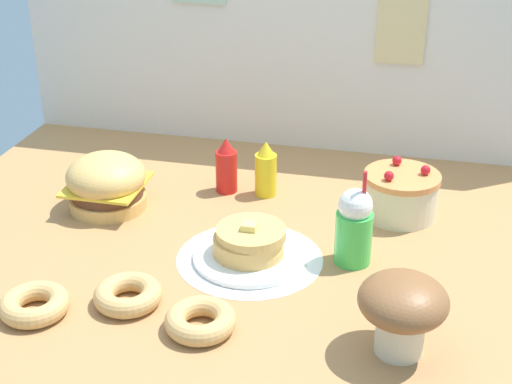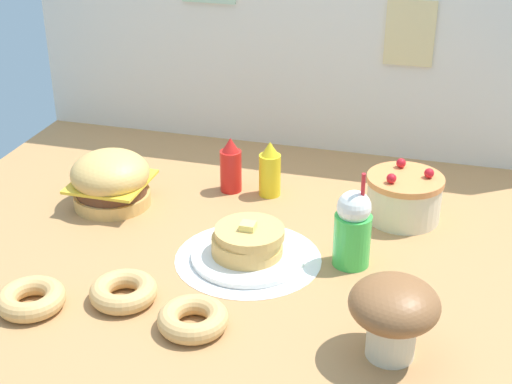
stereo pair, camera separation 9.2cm
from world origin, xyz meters
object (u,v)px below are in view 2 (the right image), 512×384
object	(u,v)px
mustard_bottle	(270,170)
mushroom_stool	(394,311)
burger	(111,180)
ketchup_bottle	(231,166)
pancake_stack	(248,245)
donut_chocolate	(123,291)
cream_soda_cup	(353,229)
donut_vanilla	(193,318)
layer_cake	(404,197)
donut_pink_glaze	(31,298)

from	to	relation	value
mustard_bottle	mushroom_stool	bearing A→B (deg)	-56.55
burger	ketchup_bottle	distance (m)	0.43
burger	mushroom_stool	distance (m)	1.20
burger	pancake_stack	world-z (taller)	burger
mushroom_stool	mustard_bottle	bearing A→B (deg)	123.45
ketchup_bottle	donut_chocolate	xyz separation A→B (m)	(-0.08, -0.76, -0.07)
cream_soda_cup	donut_vanilla	size ratio (longest dim) A/B	1.61
pancake_stack	cream_soda_cup	bearing A→B (deg)	10.64
layer_cake	cream_soda_cup	xyz separation A→B (m)	(-0.12, -0.34, 0.04)
mustard_bottle	burger	bearing A→B (deg)	-156.50
donut_pink_glaze	donut_chocolate	xyz separation A→B (m)	(0.23, 0.10, 0.00)
layer_cake	donut_chocolate	world-z (taller)	layer_cake
mustard_bottle	donut_pink_glaze	xyz separation A→B (m)	(-0.46, -0.87, -0.07)
pancake_stack	ketchup_bottle	bearing A→B (deg)	113.58
burger	donut_pink_glaze	bearing A→B (deg)	-84.97
ketchup_bottle	donut_pink_glaze	bearing A→B (deg)	-110.15
pancake_stack	layer_cake	xyz separation A→B (m)	(0.44, 0.40, 0.03)
mustard_bottle	donut_chocolate	bearing A→B (deg)	-106.69
donut_vanilla	mushroom_stool	distance (m)	0.53
layer_cake	mustard_bottle	size ratio (longest dim) A/B	1.25
layer_cake	donut_pink_glaze	world-z (taller)	layer_cake
donut_vanilla	mushroom_stool	xyz separation A→B (m)	(0.52, 0.03, 0.10)
burger	donut_chocolate	world-z (taller)	burger
layer_cake	donut_pink_glaze	bearing A→B (deg)	-139.27
donut_vanilla	pancake_stack	bearing A→B (deg)	83.69
donut_pink_glaze	cream_soda_cup	bearing A→B (deg)	29.94
donut_chocolate	mushroom_stool	size ratio (longest dim) A/B	0.85
burger	donut_vanilla	distance (m)	0.81
cream_soda_cup	donut_chocolate	world-z (taller)	cream_soda_cup
burger	donut_vanilla	xyz separation A→B (m)	(0.53, -0.61, -0.06)
cream_soda_cup	ketchup_bottle	bearing A→B (deg)	142.70
burger	donut_pink_glaze	xyz separation A→B (m)	(0.06, -0.64, -0.06)
donut_pink_glaze	donut_vanilla	bearing A→B (deg)	4.12
ketchup_bottle	donut_chocolate	size ratio (longest dim) A/B	1.08
ketchup_bottle	donut_pink_glaze	distance (m)	0.92
donut_vanilla	ketchup_bottle	bearing A→B (deg)	100.43
burger	mushroom_stool	bearing A→B (deg)	-28.77
burger	mustard_bottle	xyz separation A→B (m)	(0.52, 0.23, 0.00)
pancake_stack	mustard_bottle	world-z (taller)	mustard_bottle
pancake_stack	ketchup_bottle	distance (m)	0.49
pancake_stack	donut_chocolate	bearing A→B (deg)	-131.55
pancake_stack	layer_cake	distance (m)	0.59
burger	mustard_bottle	size ratio (longest dim) A/B	1.33
donut_pink_glaze	donut_vanilla	distance (m)	0.47
donut_pink_glaze	donut_chocolate	distance (m)	0.26
donut_vanilla	donut_pink_glaze	bearing A→B (deg)	-175.88
pancake_stack	ketchup_bottle	size ratio (longest dim) A/B	1.70
cream_soda_cup	mushroom_stool	size ratio (longest dim) A/B	1.36
cream_soda_cup	layer_cake	bearing A→B (deg)	70.15
ketchup_bottle	cream_soda_cup	bearing A→B (deg)	-37.30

